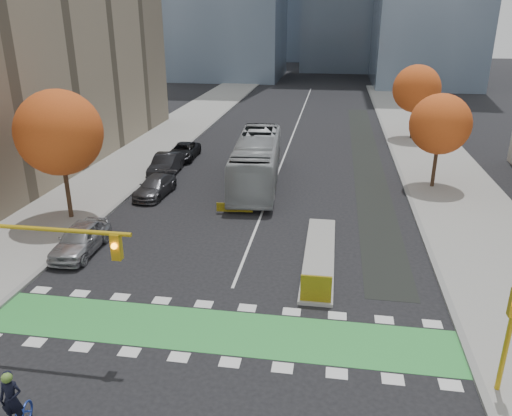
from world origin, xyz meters
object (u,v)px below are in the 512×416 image
(tree_east_far, at_px, (417,89))
(traffic_signal_east, at_px, (511,326))
(parked_car_a, at_px, (81,239))
(parked_car_b, at_px, (166,165))
(tree_west, at_px, (59,133))
(tree_east_near, at_px, (440,124))
(parked_car_d, at_px, (184,151))
(bus, at_px, (257,161))
(parked_car_c, at_px, (155,186))
(hazard_board, at_px, (316,289))

(tree_east_far, xyz_separation_m, traffic_signal_east, (-2.00, -38.51, -2.51))
(parked_car_a, bearing_deg, parked_car_b, 88.44)
(tree_west, bearing_deg, traffic_signal_east, -29.07)
(tree_east_near, bearing_deg, tree_west, -157.38)
(tree_west, height_order, parked_car_d, tree_west)
(traffic_signal_east, relative_size, bus, 0.31)
(tree_east_near, relative_size, tree_east_far, 0.92)
(parked_car_b, bearing_deg, tree_east_near, -2.62)
(parked_car_c, distance_m, parked_car_d, 10.04)
(parked_car_a, height_order, parked_car_b, parked_car_b)
(traffic_signal_east, distance_m, parked_car_c, 25.71)
(hazard_board, relative_size, tree_west, 0.17)
(bus, distance_m, parked_car_a, 15.40)
(traffic_signal_east, bearing_deg, tree_east_near, 86.19)
(tree_east_near, xyz_separation_m, tree_east_far, (0.50, 16.00, 0.38))
(tree_east_near, relative_size, parked_car_b, 1.37)
(parked_car_b, bearing_deg, tree_east_far, 34.12)
(traffic_signal_east, bearing_deg, tree_east_far, 87.03)
(tree_east_far, relative_size, parked_car_d, 1.54)
(bus, bearing_deg, parked_car_c, -155.65)
(tree_west, xyz_separation_m, parked_car_d, (3.00, 15.08, -4.93))
(hazard_board, distance_m, parked_car_b, 22.11)
(hazard_board, height_order, parked_car_c, hazard_board)
(tree_east_near, xyz_separation_m, parked_car_b, (-21.00, 0.08, -4.02))
(bus, bearing_deg, parked_car_b, 166.50)
(traffic_signal_east, xyz_separation_m, parked_car_d, (-19.50, 27.59, -2.05))
(tree_west, distance_m, tree_east_near, 26.01)
(tree_east_near, bearing_deg, traffic_signal_east, -93.81)
(parked_car_a, height_order, parked_car_c, parked_car_a)
(parked_car_c, bearing_deg, parked_car_b, 103.94)
(tree_east_near, bearing_deg, hazard_board, -114.20)
(parked_car_a, bearing_deg, tree_east_near, 32.98)
(bus, relative_size, parked_car_d, 2.69)
(hazard_board, bearing_deg, tree_west, 154.01)
(parked_car_b, height_order, parked_car_c, parked_car_b)
(tree_east_far, distance_m, traffic_signal_east, 38.64)
(parked_car_b, distance_m, parked_car_d, 5.00)
(parked_car_d, bearing_deg, parked_car_c, -86.72)
(traffic_signal_east, height_order, parked_car_b, traffic_signal_east)
(hazard_board, bearing_deg, tree_east_far, 75.88)
(tree_east_near, bearing_deg, parked_car_c, -166.28)
(hazard_board, distance_m, parked_car_d, 26.32)
(tree_west, distance_m, parked_car_a, 7.20)
(traffic_signal_east, distance_m, parked_car_d, 33.85)
(tree_west, distance_m, traffic_signal_east, 25.90)
(hazard_board, xyz_separation_m, parked_car_c, (-12.15, 12.88, -0.11))
(tree_west, distance_m, tree_east_far, 35.73)
(hazard_board, height_order, parked_car_d, hazard_board)
(tree_east_near, height_order, bus, tree_east_near)
(traffic_signal_east, height_order, parked_car_d, traffic_signal_east)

